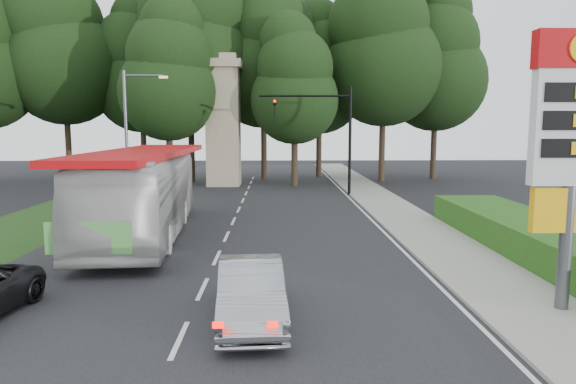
{
  "coord_description": "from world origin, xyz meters",
  "views": [
    {
      "loc": [
        2.12,
        -10.15,
        4.61
      ],
      "look_at": [
        2.53,
        8.67,
        2.2
      ],
      "focal_mm": 32.0,
      "sensor_mm": 36.0,
      "label": 1
    }
  ],
  "objects_px": {
    "streetlight_signs": "(130,129)",
    "transit_bus": "(143,193)",
    "gas_station_pylon": "(573,133)",
    "traffic_signal_mast": "(330,125)",
    "monument": "(223,120)",
    "sedan_silver": "(251,292)"
  },
  "relations": [
    {
      "from": "streetlight_signs",
      "to": "transit_bus",
      "type": "relative_size",
      "value": 0.61
    },
    {
      "from": "gas_station_pylon",
      "to": "traffic_signal_mast",
      "type": "xyz_separation_m",
      "value": [
        -3.52,
        22.0,
        0.22
      ]
    },
    {
      "from": "monument",
      "to": "sedan_silver",
      "type": "height_order",
      "value": "monument"
    },
    {
      "from": "monument",
      "to": "sedan_silver",
      "type": "xyz_separation_m",
      "value": [
        3.5,
        -28.38,
        -4.39
      ]
    },
    {
      "from": "sedan_silver",
      "to": "transit_bus",
      "type": "bearing_deg",
      "value": 113.3
    },
    {
      "from": "transit_bus",
      "to": "sedan_silver",
      "type": "height_order",
      "value": "transit_bus"
    },
    {
      "from": "monument",
      "to": "sedan_silver",
      "type": "relative_size",
      "value": 2.32
    },
    {
      "from": "monument",
      "to": "transit_bus",
      "type": "xyz_separation_m",
      "value": [
        -1.5,
        -18.67,
        -3.29
      ]
    },
    {
      "from": "streetlight_signs",
      "to": "monument",
      "type": "distance_m",
      "value": 9.44
    },
    {
      "from": "monument",
      "to": "streetlight_signs",
      "type": "bearing_deg",
      "value": -121.97
    },
    {
      "from": "streetlight_signs",
      "to": "monument",
      "type": "height_order",
      "value": "monument"
    },
    {
      "from": "monument",
      "to": "transit_bus",
      "type": "relative_size",
      "value": 0.77
    },
    {
      "from": "gas_station_pylon",
      "to": "sedan_silver",
      "type": "height_order",
      "value": "gas_station_pylon"
    },
    {
      "from": "transit_bus",
      "to": "traffic_signal_mast",
      "type": "bearing_deg",
      "value": 49.3
    },
    {
      "from": "traffic_signal_mast",
      "to": "streetlight_signs",
      "type": "distance_m",
      "value": 12.83
    },
    {
      "from": "streetlight_signs",
      "to": "sedan_silver",
      "type": "relative_size",
      "value": 1.84
    },
    {
      "from": "traffic_signal_mast",
      "to": "monument",
      "type": "height_order",
      "value": "monument"
    },
    {
      "from": "gas_station_pylon",
      "to": "traffic_signal_mast",
      "type": "height_order",
      "value": "traffic_signal_mast"
    },
    {
      "from": "gas_station_pylon",
      "to": "transit_bus",
      "type": "xyz_separation_m",
      "value": [
        -12.7,
        9.34,
        -2.64
      ]
    },
    {
      "from": "streetlight_signs",
      "to": "sedan_silver",
      "type": "distance_m",
      "value": 22.4
    },
    {
      "from": "gas_station_pylon",
      "to": "streetlight_signs",
      "type": "bearing_deg",
      "value": 128.96
    },
    {
      "from": "traffic_signal_mast",
      "to": "transit_bus",
      "type": "bearing_deg",
      "value": -125.94
    }
  ]
}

